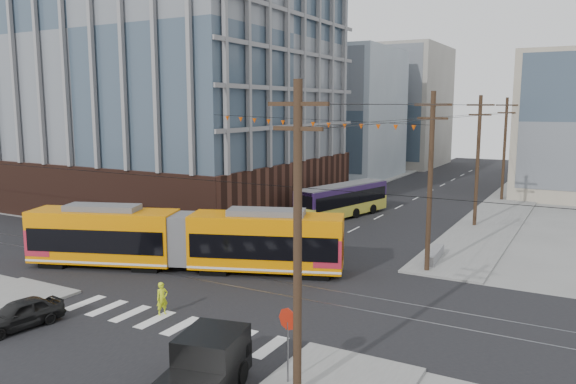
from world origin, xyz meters
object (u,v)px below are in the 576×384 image
object	(u,v)px
city_bus	(342,200)
pickup_truck	(192,380)
black_sedan	(20,314)
streetcar	(183,240)

from	to	relation	value
city_bus	pickup_truck	distance (m)	33.89
black_sedan	streetcar	bearing A→B (deg)	96.10
streetcar	black_sedan	size ratio (longest dim) A/B	5.02
city_bus	pickup_truck	size ratio (longest dim) A/B	1.85
streetcar	pickup_truck	xyz separation A→B (m)	(10.73, -12.69, -0.90)
pickup_truck	black_sedan	world-z (taller)	pickup_truck
black_sedan	city_bus	bearing A→B (deg)	94.24
streetcar	pickup_truck	bearing A→B (deg)	-70.39
city_bus	black_sedan	bearing A→B (deg)	-81.19
streetcar	city_bus	xyz separation A→B (m)	(2.06, 20.07, -0.35)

